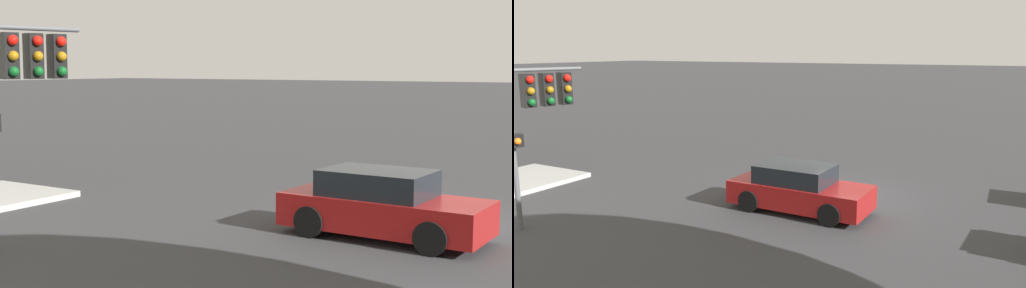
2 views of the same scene
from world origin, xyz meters
TOP-DOWN VIEW (x-y plane):
  - ground_plane at (0.00, 0.00)m, footprint 300.00×300.00m
  - traffic_signal at (6.46, 6.31)m, footprint 0.67×2.27m
  - crossing_car_1 at (0.66, 1.99)m, footprint 4.25×1.94m

SIDE VIEW (x-z plane):
  - ground_plane at x=0.00m, z-range 0.00..0.00m
  - crossing_car_1 at x=0.66m, z-range -0.03..1.38m
  - traffic_signal at x=6.46m, z-range 1.01..5.80m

